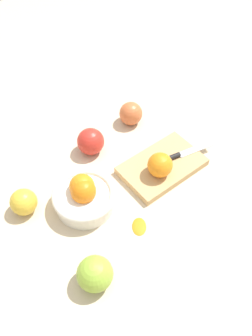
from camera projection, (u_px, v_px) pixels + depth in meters
name	position (u px, v px, depth m)	size (l,w,h in m)	color
ground_plane	(139.00, 188.00, 0.95)	(2.40, 2.40, 0.00)	beige
bowl	(84.00, 196.00, 0.89)	(0.16, 0.16, 0.09)	white
cutting_board	(163.00, 167.00, 0.99)	(0.23, 0.14, 0.02)	tan
orange_on_board	(160.00, 165.00, 0.93)	(0.07, 0.07, 0.07)	orange
knife	(183.00, 154.00, 1.00)	(0.15, 0.07, 0.01)	silver
apple_front_left	(95.00, 274.00, 0.76)	(0.08, 0.08, 0.08)	#8EB738
apple_back_right	(131.00, 113.00, 1.09)	(0.07, 0.07, 0.07)	#CC6638
apple_back_left	(24.00, 202.00, 0.88)	(0.07, 0.07, 0.07)	gold
apple_back_center	(90.00, 142.00, 1.01)	(0.08, 0.08, 0.08)	red
citrus_peel	(139.00, 226.00, 0.88)	(0.05, 0.04, 0.01)	orange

